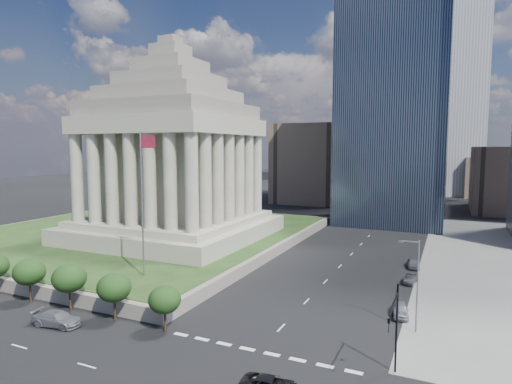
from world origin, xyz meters
The scene contains 15 objects.
ground centered at (0.00, 100.00, 0.00)m, with size 500.00×500.00×0.00m, color black.
plaza_terrace centered at (-45.00, 50.00, 0.90)m, with size 66.00×70.00×1.80m, color slate.
plaza_lawn centered at (-45.00, 50.00, 1.85)m, with size 64.00×68.00×0.10m, color #1D3315.
war_memorial centered at (-34.00, 48.00, 21.40)m, with size 34.00×34.00×39.00m, color gray, non-canonical shape.
flagpole centered at (-21.83, 24.00, 13.11)m, with size 2.52×0.24×20.00m.
tree_row centered at (-35.50, 14.00, 3.00)m, with size 53.00×4.00×6.00m, color black, non-canonical shape.
midrise_glass centered at (2.00, 95.00, 30.00)m, with size 26.00×26.00×60.00m, color black.
building_filler_ne centered at (32.00, 130.00, 10.00)m, with size 20.00×30.00×20.00m, color brown.
building_filler_nw centered at (-30.00, 130.00, 14.00)m, with size 24.00×30.00×28.00m, color brown.
traffic_signal_ne centered at (12.50, 13.70, 5.25)m, with size 0.30×5.74×8.00m.
street_lamp_north centered at (13.33, 25.00, 5.66)m, with size 2.13×0.22×10.00m.
suv_grey centered at (-22.79, 10.15, 0.82)m, with size 2.31×5.68×1.65m, color slate.
parked_sedan_near centered at (11.50, 28.91, 0.74)m, with size 4.36×1.75×1.48m, color gray.
parked_sedan_mid centered at (11.50, 42.25, 0.62)m, with size 1.31×3.75×1.24m, color black.
parked_sedan_far centered at (11.18, 51.02, 0.75)m, with size 4.40×1.77×1.50m, color #54565C.
Camera 1 is at (16.31, -22.06, 19.62)m, focal length 30.00 mm.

